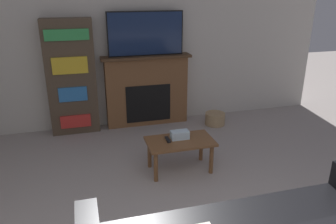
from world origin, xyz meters
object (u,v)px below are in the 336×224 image
Objects in this scene: tv at (146,34)px; bookshelf at (71,78)px; fireplace at (147,90)px; coffee_table at (180,145)px; storage_basket at (215,119)px.

bookshelf is (-1.16, -0.00, -0.61)m from tv.
fireplace is 1.21× the size of tv.
coffee_table is at bearing -52.46° from bookshelf.
tv is (0.00, -0.02, 0.91)m from fireplace.
storage_basket is at bearing -8.50° from bookshelf.
fireplace is 1.23m from storage_basket.
tv reaches higher than storage_basket.
tv is at bearing -90.00° from fireplace.
tv is 1.31m from bookshelf.
fireplace is 1.19m from bookshelf.
coffee_table is (0.07, -1.59, -1.14)m from tv.
coffee_table is at bearing -128.72° from storage_basket.
tv is 1.96m from coffee_table.
tv is 0.68× the size of bookshelf.
bookshelf is (-1.16, -0.02, 0.29)m from fireplace.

